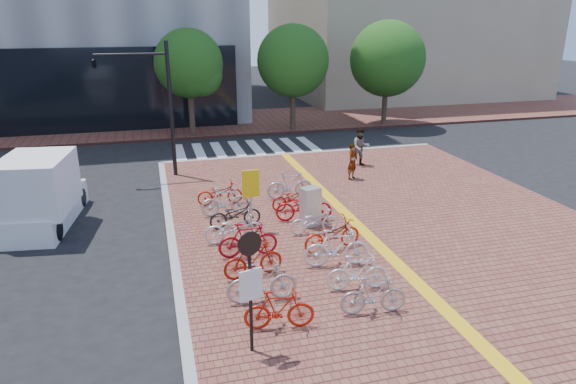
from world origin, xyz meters
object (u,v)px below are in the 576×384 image
object	(u,v)px
bike_0	(279,310)
bike_2	(253,260)
pedestrian_a	(353,162)
pedestrian_b	(361,147)
bike_13	(304,207)
bike_6	(225,201)
bike_7	(220,193)
yellow_sign	(251,189)
bike_5	(235,214)
notice_sign	(250,278)
bike_3	(248,240)
bike_12	(314,221)
bike_15	(290,185)
bike_9	(358,272)
traffic_light_pole	(136,85)
bike_11	(332,235)
box_truck	(40,191)
bike_4	(234,228)
bike_10	(337,248)
utility_box	(310,206)
bike_1	(262,282)
bike_14	(293,198)
bike_8	(374,295)

from	to	relation	value
bike_0	bike_2	bearing A→B (deg)	10.72
pedestrian_a	pedestrian_b	distance (m)	2.16
bike_13	bike_6	bearing A→B (deg)	74.76
bike_7	yellow_sign	distance (m)	2.93
bike_5	notice_sign	bearing A→B (deg)	168.52
bike_3	bike_12	bearing A→B (deg)	-64.94
bike_15	bike_9	bearing A→B (deg)	179.07
pedestrian_b	traffic_light_pole	world-z (taller)	traffic_light_pole
bike_9	pedestrian_b	bearing A→B (deg)	-15.78
bike_7	bike_11	bearing A→B (deg)	-150.89
bike_0	bike_2	xyz separation A→B (m)	(-0.07, 2.49, 0.02)
bike_11	box_truck	size ratio (longest dim) A/B	0.40
bike_0	yellow_sign	bearing A→B (deg)	4.05
bike_4	pedestrian_a	xyz separation A→B (m)	(5.87, 5.07, 0.28)
notice_sign	bike_10	bearing A→B (deg)	46.30
bike_3	pedestrian_b	world-z (taller)	pedestrian_b
bike_11	yellow_sign	distance (m)	2.99
bike_10	utility_box	distance (m)	3.00
bike_1	bike_3	size ratio (longest dim) A/B	1.01
bike_14	bike_3	bearing A→B (deg)	135.54
bike_15	yellow_sign	xyz separation A→B (m)	(-2.01, -2.68, 0.88)
bike_15	utility_box	bearing A→B (deg)	179.34
bike_11	bike_14	xyz separation A→B (m)	(-0.20, 3.54, -0.05)
bike_5	bike_7	xyz separation A→B (m)	(-0.18, 2.26, -0.01)
bike_5	bike_15	bearing A→B (deg)	-52.42
bike_5	pedestrian_a	world-z (taller)	pedestrian_a
bike_14	pedestrian_b	xyz separation A→B (m)	(4.52, 4.64, 0.44)
bike_3	bike_14	bearing A→B (deg)	-34.13
bike_3	bike_4	world-z (taller)	bike_3
bike_9	traffic_light_pole	distance (m)	12.84
notice_sign	bike_0	bearing A→B (deg)	41.46
bike_1	bike_8	xyz separation A→B (m)	(2.37, -1.18, -0.05)
pedestrian_a	box_truck	distance (m)	11.91
bike_14	pedestrian_a	xyz separation A→B (m)	(3.38, 2.81, 0.33)
bike_3	bike_7	distance (m)	4.48
bike_6	bike_9	xyz separation A→B (m)	(2.44, -5.98, -0.03)
bike_2	utility_box	xyz separation A→B (m)	(2.51, 2.98, 0.16)
bike_8	bike_15	distance (m)	8.17
bike_6	traffic_light_pole	bearing A→B (deg)	22.19
bike_13	yellow_sign	bearing A→B (deg)	112.64
bike_5	pedestrian_b	world-z (taller)	pedestrian_b
bike_3	box_truck	bearing A→B (deg)	53.88
bike_2	bike_9	world-z (taller)	bike_2
bike_3	utility_box	distance (m)	2.99
notice_sign	box_truck	bearing A→B (deg)	121.16
bike_7	yellow_sign	bearing A→B (deg)	-166.94
bike_14	bike_15	distance (m)	1.18
bike_13	box_truck	bearing A→B (deg)	85.43
bike_6	bike_13	world-z (taller)	bike_6
bike_14	bike_15	world-z (taller)	bike_15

